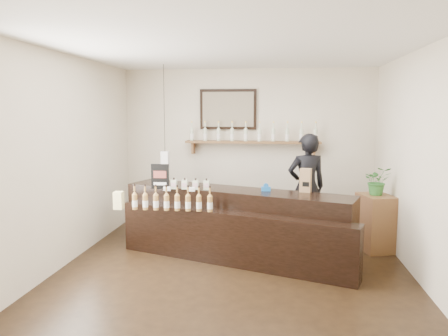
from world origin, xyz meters
The scene contains 10 objects.
ground centered at (0.00, 0.00, 0.00)m, with size 5.00×5.00×0.00m, color black.
room_shell centered at (0.00, 0.00, 1.70)m, with size 5.00×5.00×5.00m.
back_wall_decor centered at (-0.16, 2.37, 1.76)m, with size 2.66×0.96×1.69m.
counter centered at (-0.05, 0.58, 0.44)m, with size 3.37×1.99×1.10m.
promo_sign centered at (-1.11, 0.60, 1.12)m, with size 0.26×0.03×0.36m.
paper_bag centered at (0.94, 0.62, 1.10)m, with size 0.17×0.15×0.32m.
tape_dispenser centered at (0.39, 0.62, 0.98)m, with size 0.13×0.06×0.11m.
side_cabinet centered at (2.00, 1.11, 0.41)m, with size 0.55×0.66×0.83m.
potted_plant centered at (2.00, 1.11, 1.04)m, with size 0.38×0.33×0.42m, color #2F722D.
shopkeeper centered at (1.01, 1.55, 0.96)m, with size 0.70×0.46×1.92m, color black.
Camera 1 is at (0.55, -5.39, 2.04)m, focal length 35.00 mm.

